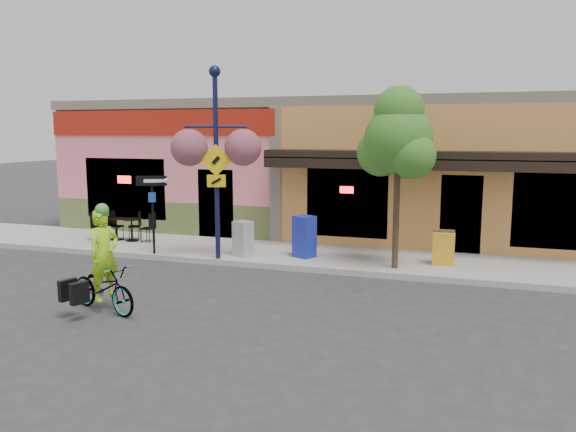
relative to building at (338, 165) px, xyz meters
The scene contains 14 objects.
ground 7.83m from the building, 90.00° to the right, with size 90.00×90.00×0.00m, color #2D2D30.
sidewalk 5.91m from the building, 90.00° to the right, with size 24.00×3.00×0.15m, color #9E9B93.
curb 7.28m from the building, 90.00° to the right, with size 24.00×0.12×0.15m, color #A8A59E.
building is the anchor object (origin of this frame).
bicycle 11.47m from the building, 100.57° to the right, with size 0.62×1.79×0.94m, color maroon.
cyclist_rider 11.41m from the building, 100.32° to the right, with size 0.64×0.42×1.77m, color #99DF17.
lamp_post 7.06m from the building, 103.56° to the right, with size 1.59×0.64×4.99m, color #13173D, non-canonical shape.
one_way_sign 7.80m from the building, 117.58° to the right, with size 0.82×0.18×2.15m, color black, non-canonical shape.
cafe_set_left 8.10m from the building, 136.34° to the right, with size 1.48×0.74×0.89m, color black, non-canonical shape.
cafe_set_right 7.72m from the building, 133.36° to the right, with size 1.51×0.75×0.90m, color black, non-canonical shape.
newspaper_box_blue 6.20m from the building, 85.53° to the right, with size 0.50×0.44×1.11m, color #1B2AA3, non-canonical shape.
newspaper_box_grey 6.67m from the building, 100.10° to the right, with size 0.44×0.40×0.95m, color #A6A6A6, non-canonical shape.
street_tree 7.09m from the building, 65.60° to the right, with size 1.74×1.74×4.46m, color #3D7A26, non-canonical shape.
sandwich_board 7.40m from the building, 55.87° to the right, with size 0.53×0.39×0.89m, color yellow, non-canonical shape.
Camera 1 is at (4.59, -12.58, 3.47)m, focal length 35.00 mm.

